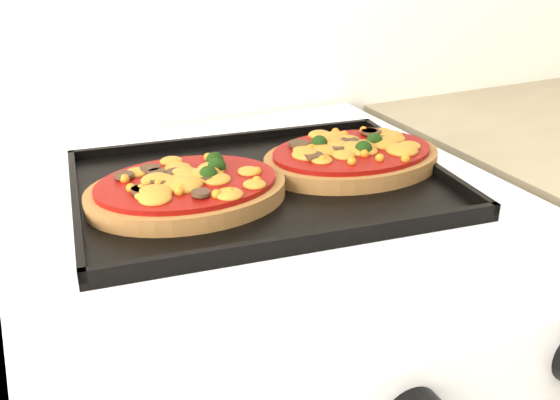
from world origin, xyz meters
TOP-DOWN VIEW (x-y plane):
  - control_panel at (-0.03, 1.39)m, footprint 0.60×0.02m
  - baking_tray at (-0.03, 1.71)m, footprint 0.47×0.37m
  - pizza_left at (-0.12, 1.70)m, footprint 0.24×0.18m
  - pizza_right at (0.10, 1.71)m, footprint 0.24×0.18m

SIDE VIEW (x-z plane):
  - control_panel at x=-0.03m, z-range 0.81..0.90m
  - baking_tray at x=-0.03m, z-range 0.91..0.93m
  - pizza_left at x=-0.12m, z-range 0.92..0.95m
  - pizza_right at x=0.10m, z-range 0.92..0.95m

